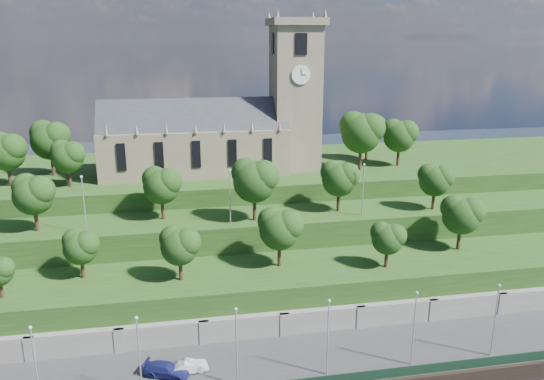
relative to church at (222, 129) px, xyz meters
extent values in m
cube|color=#2D2D30|center=(-0.79, -39.98, -21.52)|extent=(160.00, 12.00, 2.00)
cube|color=slate|center=(-0.79, -33.98, -20.02)|extent=(160.00, 2.00, 5.00)
cube|color=slate|center=(-25.79, -34.78, -20.02)|extent=(1.20, 0.60, 5.00)
cube|color=slate|center=(-15.79, -34.78, -20.02)|extent=(1.20, 0.60, 5.00)
cube|color=slate|center=(-5.79, -34.78, -20.02)|extent=(1.20, 0.60, 5.00)
cube|color=slate|center=(4.21, -34.78, -20.02)|extent=(1.20, 0.60, 5.00)
cube|color=slate|center=(14.21, -34.78, -20.02)|extent=(1.20, 0.60, 5.00)
cube|color=slate|center=(24.21, -34.78, -20.02)|extent=(1.20, 0.60, 5.00)
cube|color=slate|center=(34.21, -34.78, -20.02)|extent=(1.20, 0.60, 5.00)
cube|color=#1E3D14|center=(-0.79, -27.98, -18.52)|extent=(160.00, 12.00, 8.00)
cube|color=#1E3D14|center=(-0.79, -16.98, -16.52)|extent=(160.00, 10.00, 12.00)
cube|color=#1E3D14|center=(-0.79, 4.02, -15.02)|extent=(160.00, 32.00, 15.00)
cube|color=#6F644E|center=(-4.79, 0.02, -3.52)|extent=(32.00, 12.00, 8.00)
cube|color=#24282C|center=(-4.79, 0.02, 0.48)|extent=(32.00, 10.18, 10.18)
cone|color=#6F644E|center=(-18.79, -5.98, 1.38)|extent=(0.70, 0.70, 1.80)
cone|color=#6F644E|center=(-14.12, -5.98, 1.38)|extent=(0.70, 0.70, 1.80)
cone|color=#6F644E|center=(-9.46, -5.98, 1.38)|extent=(0.70, 0.70, 1.80)
cone|color=#6F644E|center=(-4.79, -5.98, 1.38)|extent=(0.70, 0.70, 1.80)
cone|color=#6F644E|center=(-0.12, -5.98, 1.38)|extent=(0.70, 0.70, 1.80)
cone|color=#6F644E|center=(4.54, -5.98, 1.38)|extent=(0.70, 0.70, 1.80)
cone|color=#6F644E|center=(9.21, -5.98, 1.38)|extent=(0.70, 0.70, 1.80)
cube|color=black|center=(-16.79, -6.06, -3.02)|extent=(1.40, 0.25, 4.50)
cube|color=black|center=(-10.79, -6.06, -3.02)|extent=(1.40, 0.25, 4.50)
cube|color=black|center=(-4.79, -6.06, -3.02)|extent=(1.40, 0.25, 4.50)
cube|color=black|center=(1.21, -6.06, -3.02)|extent=(1.40, 0.25, 4.50)
cube|color=black|center=(7.21, -6.06, -3.02)|extent=(1.40, 0.25, 4.50)
cube|color=#6F644E|center=(13.21, 0.02, 4.98)|extent=(8.00, 8.00, 25.00)
cube|color=#6F644E|center=(13.21, 0.02, 18.08)|extent=(9.20, 9.20, 1.20)
cone|color=#6F644E|center=(9.21, -3.98, 19.28)|extent=(0.80, 0.80, 1.60)
cone|color=#6F644E|center=(9.21, 4.02, 19.28)|extent=(0.80, 0.80, 1.60)
cone|color=#6F644E|center=(17.21, -3.98, 19.28)|extent=(0.80, 0.80, 1.60)
cone|color=#6F644E|center=(17.21, 4.02, 19.28)|extent=(0.80, 0.80, 1.60)
cube|color=black|center=(13.21, -4.06, 14.48)|extent=(2.00, 0.25, 3.50)
cube|color=black|center=(13.21, 4.10, 14.48)|extent=(2.00, 0.25, 3.50)
cube|color=black|center=(9.13, 0.02, 14.48)|extent=(0.25, 2.00, 3.50)
cube|color=black|center=(17.29, 0.02, 14.48)|extent=(0.25, 2.00, 3.50)
cylinder|color=white|center=(13.21, -4.10, 9.48)|extent=(3.20, 0.30, 3.20)
cylinder|color=white|center=(17.33, 0.02, 9.48)|extent=(0.30, 3.20, 3.20)
cube|color=black|center=(13.21, -4.28, 9.98)|extent=(0.12, 0.05, 1.10)
cube|color=black|center=(13.61, -4.28, 9.48)|extent=(0.80, 0.05, 0.12)
cylinder|color=black|center=(-29.48, -29.98, -13.37)|extent=(0.46, 0.46, 2.31)
sphere|color=black|center=(-28.77, -30.34, -10.59)|extent=(2.70, 2.70, 2.70)
cylinder|color=black|center=(-20.73, -25.98, -13.11)|extent=(0.49, 0.49, 2.81)
sphere|color=black|center=(-20.73, -25.98, -10.40)|extent=(4.38, 4.38, 4.38)
sphere|color=black|center=(-19.86, -26.42, -9.74)|extent=(3.28, 3.28, 3.28)
sphere|color=black|center=(-21.50, -25.44, -9.52)|extent=(3.06, 3.06, 3.06)
cylinder|color=black|center=(-8.23, -28.98, -12.97)|extent=(0.50, 0.50, 3.09)
sphere|color=black|center=(-8.23, -28.98, -9.98)|extent=(4.81, 4.81, 4.81)
sphere|color=black|center=(-7.26, -29.47, -9.26)|extent=(3.61, 3.61, 3.61)
sphere|color=black|center=(-9.07, -28.38, -9.02)|extent=(3.37, 3.37, 3.37)
cylinder|color=black|center=(5.08, -26.98, -12.75)|extent=(0.52, 0.52, 3.54)
sphere|color=black|center=(5.08, -26.98, -9.33)|extent=(5.51, 5.51, 5.51)
sphere|color=black|center=(6.18, -27.54, -8.50)|extent=(4.13, 4.13, 4.13)
sphere|color=black|center=(4.12, -26.30, -8.23)|extent=(3.85, 3.85, 3.85)
cylinder|color=black|center=(19.27, -29.98, -13.16)|extent=(0.48, 0.48, 2.73)
sphere|color=black|center=(19.27, -29.98, -10.52)|extent=(4.24, 4.24, 4.24)
sphere|color=black|center=(20.12, -30.41, -9.89)|extent=(3.18, 3.18, 3.18)
sphere|color=black|center=(18.53, -29.45, -9.67)|extent=(2.97, 2.97, 2.97)
cylinder|color=black|center=(32.16, -25.98, -12.76)|extent=(0.52, 0.52, 3.52)
sphere|color=black|center=(32.16, -25.98, -9.37)|extent=(5.47, 5.47, 5.47)
sphere|color=black|center=(33.26, -26.53, -8.55)|extent=(4.10, 4.10, 4.10)
sphere|color=black|center=(31.21, -25.30, -8.27)|extent=(3.83, 3.83, 3.83)
cylinder|color=black|center=(-27.69, -17.98, -8.76)|extent=(0.52, 0.52, 3.51)
sphere|color=black|center=(-27.69, -17.98, -5.37)|extent=(5.47, 5.47, 5.47)
sphere|color=black|center=(-26.60, -18.53, -4.55)|extent=(4.10, 4.10, 4.10)
sphere|color=black|center=(-28.65, -17.30, -4.27)|extent=(3.83, 3.83, 3.83)
cylinder|color=black|center=(-10.43, -15.98, -8.81)|extent=(0.51, 0.51, 3.42)
sphere|color=black|center=(-10.43, -15.98, -5.51)|extent=(5.32, 5.32, 5.32)
sphere|color=black|center=(-9.37, -16.52, -4.71)|extent=(3.99, 3.99, 3.99)
sphere|color=black|center=(-11.36, -15.32, -4.44)|extent=(3.72, 3.72, 3.72)
cylinder|color=black|center=(2.92, -18.98, -8.52)|extent=(0.54, 0.54, 4.01)
sphere|color=black|center=(2.92, -18.98, -4.64)|extent=(6.24, 6.24, 6.24)
sphere|color=black|center=(4.16, -19.61, -3.71)|extent=(4.68, 4.68, 4.68)
sphere|color=black|center=(1.83, -18.21, -3.39)|extent=(4.37, 4.37, 4.37)
cylinder|color=black|center=(16.40, -16.98, -8.82)|extent=(0.51, 0.51, 3.41)
sphere|color=black|center=(16.40, -16.98, -5.52)|extent=(5.30, 5.30, 5.30)
sphere|color=black|center=(17.46, -17.52, -4.73)|extent=(3.98, 3.98, 3.98)
sphere|color=black|center=(15.47, -16.32, -4.46)|extent=(3.71, 3.71, 3.71)
cylinder|color=black|center=(31.30, -18.98, -8.95)|extent=(0.50, 0.50, 3.13)
sphere|color=black|center=(31.30, -18.98, -5.93)|extent=(4.87, 4.87, 4.87)
sphere|color=black|center=(32.27, -19.47, -5.19)|extent=(3.66, 3.66, 3.66)
sphere|color=black|center=(30.44, -18.38, -4.95)|extent=(3.41, 3.41, 3.41)
cylinder|color=black|center=(-34.55, -3.98, -5.64)|extent=(0.53, 0.53, 3.77)
sphere|color=black|center=(-34.55, -3.98, -1.99)|extent=(5.87, 5.87, 5.87)
sphere|color=black|center=(-33.37, -4.57, -1.11)|extent=(4.40, 4.40, 4.40)
sphere|color=black|center=(-35.57, -3.25, -0.82)|extent=(4.11, 4.11, 4.11)
cylinder|color=black|center=(-29.15, 2.02, -5.46)|extent=(0.54, 0.54, 4.12)
sphere|color=black|center=(-29.15, 2.02, -1.48)|extent=(6.41, 6.41, 6.41)
sphere|color=black|center=(-27.87, 1.37, -0.52)|extent=(4.80, 4.80, 4.80)
sphere|color=black|center=(-30.28, 2.82, -0.20)|extent=(4.48, 4.48, 4.48)
cylinder|color=black|center=(-25.03, -5.98, -5.90)|extent=(0.50, 0.50, 3.24)
sphere|color=black|center=(-25.03, -5.98, -2.77)|extent=(5.04, 5.04, 5.04)
sphere|color=black|center=(-24.02, -6.49, -2.01)|extent=(3.78, 3.78, 3.78)
sphere|color=black|center=(-25.91, -5.35, -1.76)|extent=(3.53, 3.53, 3.53)
cylinder|color=black|center=(24.38, -3.98, -5.25)|extent=(0.56, 0.56, 4.54)
sphere|color=black|center=(24.38, -3.98, -0.86)|extent=(7.07, 7.07, 7.07)
sphere|color=black|center=(25.79, -4.69, 0.20)|extent=(5.30, 5.30, 5.30)
sphere|color=black|center=(23.14, -3.10, 0.55)|extent=(4.95, 4.95, 4.95)
cylinder|color=black|center=(28.57, 4.02, -5.58)|extent=(0.53, 0.53, 3.89)
sphere|color=black|center=(28.57, 4.02, -1.82)|extent=(6.05, 6.05, 6.05)
sphere|color=black|center=(29.78, 3.41, -0.91)|extent=(4.54, 4.54, 4.54)
sphere|color=black|center=(27.51, 4.77, -0.61)|extent=(4.24, 4.24, 4.24)
cylinder|color=black|center=(32.52, -1.98, -5.65)|extent=(0.53, 0.53, 3.75)
sphere|color=black|center=(32.52, -1.98, -2.02)|extent=(5.84, 5.84, 5.84)
sphere|color=black|center=(33.68, -2.57, -1.14)|extent=(4.38, 4.38, 4.38)
sphere|color=black|center=(31.49, -1.26, -0.85)|extent=(4.08, 4.08, 4.08)
cylinder|color=#B2B2B7|center=(-22.79, -43.48, -16.06)|extent=(0.16, 0.16, 8.93)
sphere|color=silver|center=(-22.79, -43.48, -11.47)|extent=(0.36, 0.36, 0.36)
cylinder|color=#B2B2B7|center=(-12.79, -43.48, -16.06)|extent=(0.16, 0.16, 8.93)
sphere|color=silver|center=(-12.79, -43.48, -11.47)|extent=(0.36, 0.36, 0.36)
cylinder|color=#B2B2B7|center=(-2.79, -43.48, -16.06)|extent=(0.16, 0.16, 8.93)
sphere|color=silver|center=(-2.79, -43.48, -11.47)|extent=(0.36, 0.36, 0.36)
cylinder|color=#B2B2B7|center=(7.21, -43.48, -16.06)|extent=(0.16, 0.16, 8.93)
sphere|color=silver|center=(7.21, -43.48, -11.47)|extent=(0.36, 0.36, 0.36)
cylinder|color=#B2B2B7|center=(17.21, -43.48, -16.06)|extent=(0.16, 0.16, 8.93)
sphere|color=silver|center=(17.21, -43.48, -11.47)|extent=(0.36, 0.36, 0.36)
cylinder|color=#B2B2B7|center=(27.21, -43.48, -16.06)|extent=(0.16, 0.16, 8.93)
sphere|color=silver|center=(27.21, -43.48, -11.47)|extent=(0.36, 0.36, 0.36)
cylinder|color=#B2B2B7|center=(-20.79, -19.98, -6.59)|extent=(0.16, 0.16, 7.86)
sphere|color=silver|center=(-20.79, -19.98, -2.54)|extent=(0.36, 0.36, 0.36)
cylinder|color=#B2B2B7|center=(-0.79, -19.98, -6.59)|extent=(0.16, 0.16, 7.86)
sphere|color=silver|center=(-0.79, -19.98, -2.54)|extent=(0.36, 0.36, 0.36)
cylinder|color=#B2B2B7|center=(19.21, -19.98, -6.59)|extent=(0.16, 0.16, 7.86)
sphere|color=silver|center=(19.21, -19.98, -2.54)|extent=(0.36, 0.36, 0.36)
imported|color=silver|center=(-7.85, -40.32, -19.83)|extent=(4.39, 2.04, 1.39)
imported|color=navy|center=(-10.28, -40.52, -19.77)|extent=(5.57, 3.88, 1.50)
camera|label=1|loc=(-7.99, -92.48, 15.52)|focal=35.00mm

